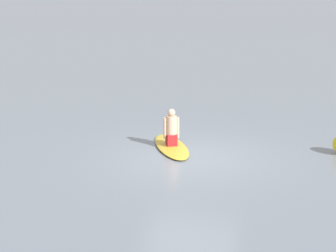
# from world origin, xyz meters

# --- Properties ---
(ground_plane) EXTENTS (400.00, 400.00, 0.00)m
(ground_plane) POSITION_xyz_m (0.00, 0.00, 0.00)
(ground_plane) COLOR gray
(surfboard) EXTENTS (2.73, 1.83, 0.09)m
(surfboard) POSITION_xyz_m (0.79, 0.71, 0.04)
(surfboard) COLOR gold
(surfboard) RESTS_ON ground
(person_paddler) EXTENTS (0.43, 0.44, 1.04)m
(person_paddler) POSITION_xyz_m (0.79, 0.71, 0.56)
(person_paddler) COLOR #A51E23
(person_paddler) RESTS_ON surfboard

